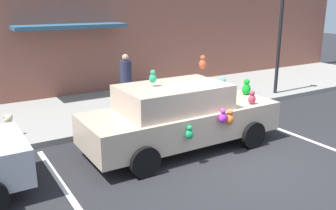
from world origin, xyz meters
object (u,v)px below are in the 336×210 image
teddy_bear_on_sidewalk (9,126)px  street_lamp_post (281,20)px  pedestrian_near_shopfront (126,83)px  plush_covered_car (180,116)px

teddy_bear_on_sidewalk → street_lamp_post: size_ratio=0.13×
teddy_bear_on_sidewalk → pedestrian_near_shopfront: pedestrian_near_shopfront is taller
street_lamp_post → pedestrian_near_shopfront: street_lamp_post is taller
teddy_bear_on_sidewalk → pedestrian_near_shopfront: bearing=14.0°
plush_covered_car → teddy_bear_on_sidewalk: bearing=143.3°
teddy_bear_on_sidewalk → street_lamp_post: (8.88, -0.31, 2.30)m
plush_covered_car → street_lamp_post: (5.54, 2.18, 1.91)m
plush_covered_car → street_lamp_post: street_lamp_post is taller
plush_covered_car → pedestrian_near_shopfront: size_ratio=2.80×
teddy_bear_on_sidewalk → street_lamp_post: street_lamp_post is taller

